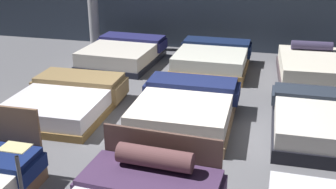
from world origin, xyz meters
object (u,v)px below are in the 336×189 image
at_px(bed_6, 123,53).
at_px(bed_5, 324,123).
at_px(bed_8, 313,68).
at_px(bed_7, 212,59).
at_px(bed_4, 185,109).
at_px(bed_3, 66,100).

bearing_deg(bed_6, bed_5, -31.33).
bearing_deg(bed_6, bed_8, 1.60).
distance_m(bed_5, bed_7, 3.65).
relative_size(bed_5, bed_8, 0.93).
bearing_deg(bed_4, bed_5, 0.65).
distance_m(bed_4, bed_5, 2.19).
relative_size(bed_4, bed_5, 1.01).
distance_m(bed_3, bed_8, 5.27).
distance_m(bed_5, bed_8, 2.86).
bearing_deg(bed_7, bed_4, -89.70).
relative_size(bed_7, bed_8, 0.95).
relative_size(bed_5, bed_6, 0.92).
bearing_deg(bed_5, bed_8, 88.70).
height_order(bed_4, bed_6, bed_4).
bearing_deg(bed_6, bed_7, 2.39).
height_order(bed_5, bed_8, bed_8).
bearing_deg(bed_6, bed_3, -86.84).
bearing_deg(bed_5, bed_4, -179.35).
bearing_deg(bed_5, bed_7, 126.25).
bearing_deg(bed_4, bed_3, -179.71).
height_order(bed_4, bed_8, bed_8).
bearing_deg(bed_7, bed_6, -179.64).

